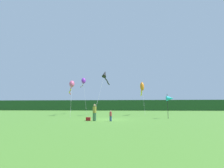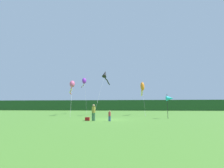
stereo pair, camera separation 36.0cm
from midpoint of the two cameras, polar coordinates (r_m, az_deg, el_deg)
name	(u,v)px [view 1 (the left image)]	position (r m, az deg, el deg)	size (l,w,h in m)	color
ground_plane	(108,120)	(19.76, -1.96, -12.49)	(120.00, 120.00, 0.00)	#4C842D
distant_treeline	(120,105)	(64.62, 2.62, -7.54)	(108.00, 3.69, 4.05)	#234C23
person_adult	(95,112)	(18.11, -6.79, -9.65)	(0.40, 0.40, 1.81)	#3F724C
person_child	(111,115)	(17.55, -1.09, -10.98)	(0.25, 0.25, 1.14)	#334C8C
cooler_box	(88,119)	(18.58, -8.97, -12.12)	(0.49, 0.33, 0.37)	red
banner_flag_pole	(170,99)	(22.48, 19.39, -4.90)	(0.90, 0.70, 3.18)	black
kite_orange	(142,87)	(29.67, 10.25, -1.16)	(0.76, 6.39, 6.07)	#B2B2B2
kite_purple	(83,81)	(35.68, -10.37, 0.96)	(2.96, 5.42, 7.84)	#B2B2B2
kite_black	(105,75)	(29.06, -2.83, 3.15)	(1.55, 8.55, 8.11)	#B2B2B2
kite_rainbow	(72,85)	(29.60, -14.44, -0.33)	(3.11, 8.51, 6.28)	#B2B2B2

